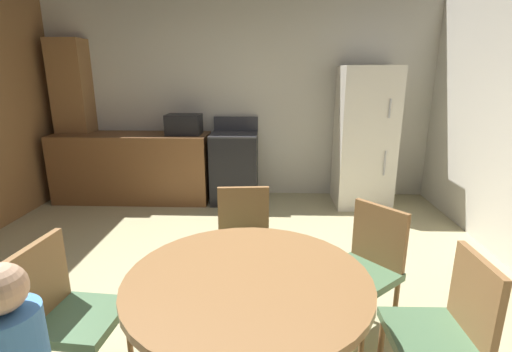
{
  "coord_description": "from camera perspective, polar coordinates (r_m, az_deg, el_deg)",
  "views": [
    {
      "loc": [
        0.42,
        -2.23,
        1.69
      ],
      "look_at": [
        0.3,
        0.99,
        0.79
      ],
      "focal_mm": 26.19,
      "sensor_mm": 36.0,
      "label": 1
    }
  ],
  "objects": [
    {
      "name": "chair_west",
      "position": [
        2.27,
        -27.03,
        -17.75
      ],
      "size": [
        0.43,
        0.43,
        0.87
      ],
      "rotation": [
        0.0,
        0.0,
        6.2
      ],
      "color": "olive",
      "rests_on": "ground"
    },
    {
      "name": "kitchen_counter",
      "position": [
        5.27,
        -18.22,
        1.27
      ],
      "size": [
        2.03,
        0.6,
        0.9
      ],
      "primitive_type": "cube",
      "color": "brown",
      "rests_on": "ground"
    },
    {
      "name": "wall_back",
      "position": [
        5.22,
        -2.49,
        11.92
      ],
      "size": [
        5.46,
        0.12,
        2.7
      ],
      "primitive_type": "cube",
      "color": "beige",
      "rests_on": "ground"
    },
    {
      "name": "chair_north",
      "position": [
        2.77,
        -1.85,
        -9.72
      ],
      "size": [
        0.43,
        0.43,
        0.87
      ],
      "rotation": [
        0.0,
        0.0,
        4.8
      ],
      "color": "olive",
      "rests_on": "ground"
    },
    {
      "name": "pantry_column",
      "position": [
        5.66,
        -25.78,
        7.63
      ],
      "size": [
        0.44,
        0.36,
        2.1
      ],
      "primitive_type": "cube",
      "color": "olive",
      "rests_on": "ground"
    },
    {
      "name": "chair_northeast",
      "position": [
        2.55,
        16.5,
        -12.78
      ],
      "size": [
        0.56,
        0.56,
        0.87
      ],
      "rotation": [
        0.0,
        0.0,
        3.85
      ],
      "color": "olive",
      "rests_on": "ground"
    },
    {
      "name": "dining_table",
      "position": [
        1.89,
        -1.23,
        -19.36
      ],
      "size": [
        1.16,
        1.16,
        0.76
      ],
      "color": "olive",
      "rests_on": "ground"
    },
    {
      "name": "microwave",
      "position": [
        4.96,
        -10.94,
        7.74
      ],
      "size": [
        0.44,
        0.32,
        0.26
      ],
      "primitive_type": "cube",
      "color": "black",
      "rests_on": "kitchen_counter"
    },
    {
      "name": "refrigerator",
      "position": [
        4.96,
        16.21,
        5.64
      ],
      "size": [
        0.68,
        0.68,
        1.76
      ],
      "color": "silver",
      "rests_on": "ground"
    },
    {
      "name": "oven_range",
      "position": [
        4.97,
        -3.27,
        1.39
      ],
      "size": [
        0.6,
        0.6,
        1.1
      ],
      "color": "black",
      "rests_on": "ground"
    },
    {
      "name": "chair_east",
      "position": [
        2.14,
        26.99,
        -19.94
      ],
      "size": [
        0.41,
        0.41,
        0.87
      ],
      "rotation": [
        0.0,
        0.0,
        3.15
      ],
      "color": "olive",
      "rests_on": "ground"
    },
    {
      "name": "ground_plane",
      "position": [
        2.83,
        -7.25,
        -21.15
      ],
      "size": [
        14.0,
        14.0,
        0.0
      ],
      "primitive_type": "plane",
      "color": "tan"
    }
  ]
}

